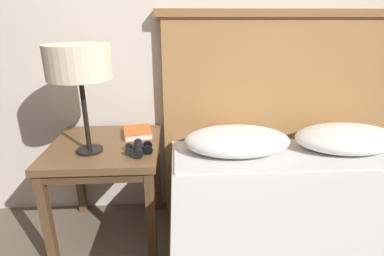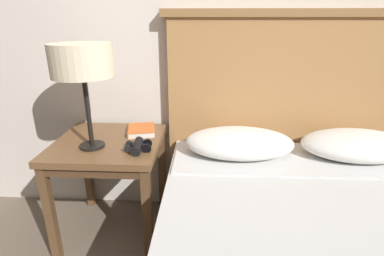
# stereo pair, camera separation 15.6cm
# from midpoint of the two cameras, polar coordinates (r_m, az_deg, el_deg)

# --- Properties ---
(wall_back) EXTENTS (8.00, 0.06, 2.60)m
(wall_back) POSITION_cam_midpoint_polar(r_m,az_deg,el_deg) (1.86, -1.07, 22.02)
(wall_back) COLOR silver
(wall_back) RESTS_ON ground_plane
(nightstand) EXTENTS (0.58, 0.58, 0.60)m
(nightstand) POSITION_cam_midpoint_polar(r_m,az_deg,el_deg) (1.74, -18.55, -5.35)
(nightstand) COLOR brown
(nightstand) RESTS_ON ground_plane
(table_lamp) EXTENTS (0.30, 0.30, 0.53)m
(table_lamp) POSITION_cam_midpoint_polar(r_m,az_deg,el_deg) (1.53, -23.61, 11.05)
(table_lamp) COLOR black
(table_lamp) RESTS_ON nightstand
(book_on_nightstand) EXTENTS (0.19, 0.21, 0.03)m
(book_on_nightstand) POSITION_cam_midpoint_polar(r_m,az_deg,el_deg) (1.78, -12.92, -0.83)
(book_on_nightstand) COLOR silver
(book_on_nightstand) RESTS_ON nightstand
(binoculars_pair) EXTENTS (0.15, 0.16, 0.05)m
(binoculars_pair) POSITION_cam_midpoint_polar(r_m,az_deg,el_deg) (1.55, -13.03, -3.86)
(binoculars_pair) COLOR black
(binoculars_pair) RESTS_ON nightstand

